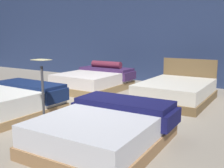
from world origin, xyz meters
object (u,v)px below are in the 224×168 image
bed_3 (176,91)px  price_sign (43,102)px  bed_2 (95,80)px  bed_1 (105,128)px  bed_0 (2,103)px

bed_3 → price_sign: 3.19m
bed_2 → price_sign: bearing=-68.4°
bed_1 → bed_3: 2.96m
bed_2 → bed_3: size_ratio=1.00×
bed_1 → price_sign: (-1.22, 0.01, 0.21)m
bed_3 → price_sign: bearing=-112.9°
bed_1 → bed_2: bed_2 is taller
bed_0 → bed_2: (-0.04, 2.99, 0.02)m
bed_0 → price_sign: (1.18, -0.05, 0.20)m
bed_2 → bed_1: bearing=-51.5°
price_sign → bed_3: bearing=67.8°
bed_0 → bed_2: bearing=91.2°
bed_0 → bed_3: size_ratio=1.02×
bed_2 → price_sign: (1.21, -3.04, 0.18)m
price_sign → bed_2: bearing=111.8°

